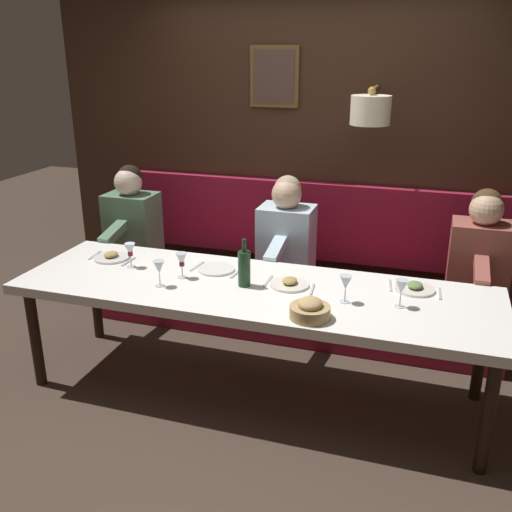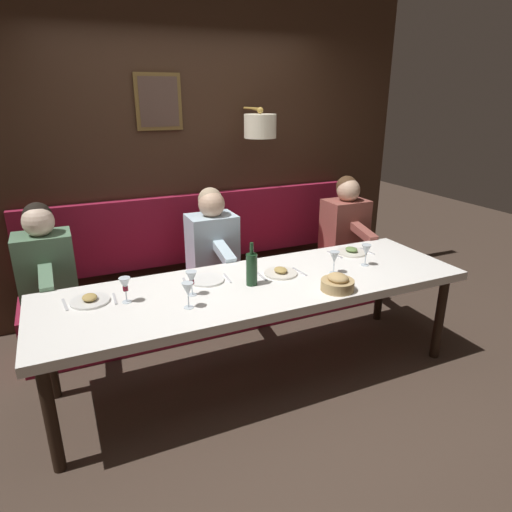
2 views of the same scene
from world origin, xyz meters
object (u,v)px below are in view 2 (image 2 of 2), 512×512
(wine_glass_2, at_px, (366,251))
(wine_glass_4, at_px, (125,285))
(bread_bowl, at_px, (338,283))
(diner_nearest, at_px, (346,220))
(wine_glass_3, at_px, (191,278))
(wine_bottle, at_px, (252,269))
(dining_table, at_px, (259,291))
(diner_near, at_px, (212,238))
(wine_glass_1, at_px, (188,290))
(wine_glass_0, at_px, (334,258))
(diner_middle, at_px, (45,260))

(wine_glass_2, distance_m, wine_glass_4, 1.75)
(bread_bowl, bearing_deg, wine_glass_4, 73.43)
(diner_nearest, xyz_separation_m, wine_glass_3, (-0.88, 1.80, 0.04))
(diner_nearest, distance_m, wine_bottle, 1.65)
(dining_table, relative_size, diner_nearest, 3.73)
(wine_glass_2, bearing_deg, diner_near, 44.77)
(wine_glass_1, bearing_deg, diner_nearest, -60.81)
(diner_near, bearing_deg, wine_glass_3, 153.13)
(diner_nearest, distance_m, wine_glass_2, 1.02)
(wine_glass_0, height_order, wine_glass_2, same)
(diner_middle, relative_size, wine_bottle, 2.64)
(wine_glass_3, bearing_deg, wine_glass_2, -91.31)
(wine_glass_2, xyz_separation_m, wine_glass_4, (0.09, 1.75, -0.00))
(diner_middle, height_order, bread_bowl, diner_middle)
(wine_glass_4, bearing_deg, wine_glass_2, -93.05)
(dining_table, relative_size, wine_bottle, 9.82)
(diner_middle, height_order, wine_glass_3, diner_middle)
(wine_glass_2, bearing_deg, diner_nearest, -26.77)
(dining_table, xyz_separation_m, diner_nearest, (0.88, -1.33, 0.13))
(wine_glass_1, bearing_deg, wine_bottle, -71.85)
(diner_nearest, bearing_deg, diner_near, 90.00)
(wine_glass_1, height_order, wine_glass_4, same)
(wine_glass_1, xyz_separation_m, wine_glass_2, (0.14, -1.42, 0.00))
(diner_middle, height_order, wine_glass_1, diner_middle)
(wine_glass_0, height_order, wine_glass_4, same)
(wine_glass_1, bearing_deg, diner_near, -26.26)
(wine_glass_4, bearing_deg, wine_glass_0, -94.99)
(bread_bowl, bearing_deg, wine_bottle, 56.77)
(wine_glass_2, distance_m, wine_glass_3, 1.35)
(dining_table, bearing_deg, wine_glass_1, 106.97)
(wine_glass_1, bearing_deg, dining_table, -73.03)
(wine_glass_0, bearing_deg, diner_middle, 63.58)
(diner_near, distance_m, bread_bowl, 1.28)
(diner_nearest, height_order, wine_bottle, diner_nearest)
(wine_bottle, relative_size, bread_bowl, 1.36)
(wine_glass_0, relative_size, wine_bottle, 0.55)
(dining_table, xyz_separation_m, wine_bottle, (-0.01, 0.05, 0.17))
(diner_middle, relative_size, wine_glass_4, 4.82)
(wine_glass_2, relative_size, wine_bottle, 0.55)
(diner_middle, xyz_separation_m, wine_bottle, (-0.89, -1.27, 0.04))
(diner_nearest, relative_size, wine_glass_4, 4.82)
(wine_glass_0, distance_m, wine_glass_4, 1.45)
(wine_glass_0, distance_m, bread_bowl, 0.31)
(diner_near, distance_m, wine_glass_2, 1.28)
(wine_glass_2, height_order, wine_glass_4, same)
(wine_glass_3, bearing_deg, dining_table, -90.57)
(wine_glass_4, bearing_deg, diner_near, -46.09)
(wine_glass_3, relative_size, wine_bottle, 0.55)
(diner_middle, xyz_separation_m, bread_bowl, (-1.20, -1.75, -0.03))
(dining_table, relative_size, wine_glass_4, 17.97)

